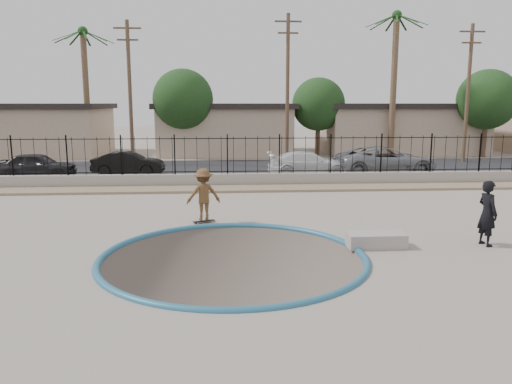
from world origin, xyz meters
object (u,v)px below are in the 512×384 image
Objects in this scene: car_d at (385,161)px; car_a at (37,165)px; car_c at (309,163)px; skater at (204,197)px; concrete_ledge at (376,240)px; skateboard at (204,221)px; videographer at (487,213)px; car_b at (128,163)px.

car_a is at bearing 85.70° from car_d.
car_c is at bearing 85.70° from car_d.
concrete_ledge is (4.89, -3.21, -0.67)m from skater.
skateboard is 13.92m from car_a.
car_a is at bearing 40.25° from videographer.
car_d is at bearing -89.03° from car_c.
car_a is 4.67m from car_b.
concrete_ledge is 17.41m from car_b.
car_d is at bearing 23.98° from skateboard.
concrete_ledge is (4.89, -3.21, 0.15)m from skateboard.
videographer reaches higher than car_c.
car_a is at bearing -61.02° from skater.
car_b is 0.86× the size of car_c.
car_d reaches higher than car_c.
videographer is 21.98m from car_a.
car_b is at bearing -77.63° from car_a.
car_a is 18.78m from car_d.
skater is 0.31× the size of car_d.
videographer is (8.04, -3.24, 0.87)m from skateboard.
videographer is at bearing -127.56° from car_a.
skater is 5.89m from concrete_ledge.
skater reaches higher than car_c.
skater reaches higher than skateboard.
car_c is at bearing -0.07° from videographer.
concrete_ledge is 0.40× the size of car_a.
car_a is (-9.12, 10.50, 0.66)m from skateboard.
car_c is (14.49, 0.00, -0.02)m from car_a.
skater reaches higher than car_a.
car_d is (1.62, 13.73, -0.12)m from videographer.
videographer is at bearing 146.09° from skater.
videographer reaches higher than car_b.
car_c is 0.81× the size of car_d.
concrete_ledge is at bearing 156.50° from car_d.
videographer is at bearing -136.73° from car_b.
car_c is (9.91, -0.91, 0.01)m from car_b.
car_b is 0.70× the size of car_d.
skater is at bearing 133.06° from car_d.
videographer is at bearing -168.03° from car_c.
skater reaches higher than car_d.
car_b is at bearing 122.83° from concrete_ledge.
skater is at bearing 57.01° from videographer.
car_d is (4.77, 13.71, 0.61)m from concrete_ledge.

